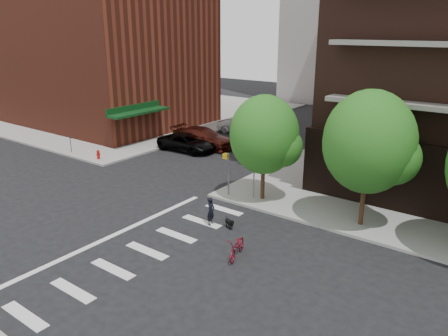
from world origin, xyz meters
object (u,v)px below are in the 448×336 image
object	(u,v)px
parked_car_silver	(241,126)
scooter	(237,247)
parked_car_black	(187,143)
parked_car_maroon	(203,138)
dog_walker	(211,211)
fire_hydrant	(98,154)

from	to	relation	value
parked_car_silver	scooter	bearing A→B (deg)	-149.89
parked_car_black	parked_car_maroon	bearing A→B (deg)	-12.61
parked_car_silver	dog_walker	bearing A→B (deg)	-153.84
parked_car_maroon	scooter	bearing A→B (deg)	-139.70
parked_car_black	dog_walker	bearing A→B (deg)	-136.24
fire_hydrant	parked_car_maroon	world-z (taller)	parked_car_maroon
scooter	fire_hydrant	bearing A→B (deg)	143.70
parked_car_black	parked_car_maroon	distance (m)	1.78
parked_car_silver	dog_walker	distance (m)	20.65
parked_car_black	parked_car_silver	world-z (taller)	parked_car_silver
parked_car_black	scooter	xyz separation A→B (m)	(13.53, -12.00, -0.22)
parked_car_black	parked_car_maroon	size ratio (longest dim) A/B	0.90
parked_car_silver	parked_car_maroon	bearing A→B (deg)	178.13
fire_hydrant	scooter	distance (m)	18.09
parked_car_black	dog_walker	distance (m)	14.54
parked_car_silver	scooter	xyz separation A→B (m)	(13.46, -19.77, -0.25)
scooter	dog_walker	distance (m)	3.61
scooter	parked_car_maroon	bearing A→B (deg)	116.00
parked_car_black	fire_hydrant	bearing A→B (deg)	147.57
parked_car_maroon	dog_walker	xyz separation A→B (m)	(10.18, -11.81, -0.07)
parked_car_black	scooter	size ratio (longest dim) A/B	2.73
fire_hydrant	dog_walker	xyz separation A→B (m)	(14.12, -3.78, 0.21)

